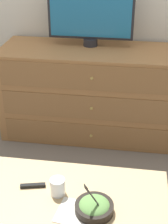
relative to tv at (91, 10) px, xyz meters
name	(u,v)px	position (x,y,z in m)	size (l,w,h in m)	color
ground_plane	(90,114)	(-0.02, 0.21, -1.04)	(12.00, 12.00, 0.00)	#70665B
dresser	(96,93)	(0.06, -0.10, -0.66)	(1.55, 0.56, 0.76)	#9E6B3D
tv	(91,10)	(0.00, 0.00, 0.00)	(0.68, 0.11, 0.53)	#232328
coffee_table	(68,203)	(0.07, -1.39, -0.68)	(1.02, 0.53, 0.42)	tan
takeout_bowl	(94,207)	(0.21, -1.48, -0.59)	(0.19, 0.19, 0.19)	black
drink_cup	(58,188)	(0.01, -1.38, -0.58)	(0.08, 0.08, 0.09)	beige
napkin	(75,212)	(0.12, -1.50, -0.62)	(0.19, 0.19, 0.00)	silver
remote_control	(33,186)	(-0.13, -1.35, -0.61)	(0.13, 0.05, 0.02)	black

